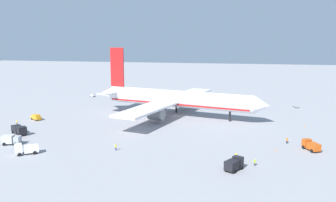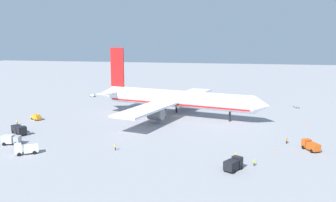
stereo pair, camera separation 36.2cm
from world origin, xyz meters
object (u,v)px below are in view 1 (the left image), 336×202
baggage_cart_2 (110,96)px  traffic_cone_0 (305,126)px  service_truck_2 (311,145)px  ground_worker_1 (255,162)px  service_truck_3 (234,164)px  baggage_cart_0 (92,95)px  traffic_cone_1 (276,150)px  baggage_cart_1 (296,107)px  ground_worker_3 (287,140)px  service_van (36,117)px  service_truck_0 (26,149)px  service_truck_1 (19,130)px  ground_worker_0 (17,122)px  airliner (174,99)px  service_truck_4 (11,139)px  ground_worker_2 (236,156)px  ground_worker_4 (116,147)px

baggage_cart_2 → traffic_cone_0: baggage_cart_2 is taller
service_truck_2 → ground_worker_1: 20.66m
service_truck_2 → service_truck_3: 26.54m
baggage_cart_0 → traffic_cone_1: baggage_cart_0 is taller
baggage_cart_1 → traffic_cone_1: traffic_cone_1 is taller
baggage_cart_2 → ground_worker_3: ground_worker_3 is taller
service_truck_2 → service_van: (-89.20, 16.18, -0.30)m
service_truck_0 → service_truck_1: size_ratio=0.81×
ground_worker_0 → ground_worker_1: 80.41m
airliner → ground_worker_3: size_ratio=40.12×
service_truck_2 → service_truck_4: size_ratio=1.07×
baggage_cart_0 → ground_worker_2: size_ratio=1.67×
service_truck_0 → service_truck_1: service_truck_0 is taller
service_truck_0 → service_van: bearing=119.2°
service_truck_1 → service_van: bearing=108.2°
service_van → service_truck_3: bearing=-26.4°
baggage_cart_0 → ground_worker_2: (72.84, -79.91, 0.19)m
service_truck_3 → baggage_cart_1: 82.72m
ground_worker_2 → baggage_cart_2: bearing=128.6°
baggage_cart_2 → traffic_cone_1: (73.11, -70.31, -0.41)m
service_truck_3 → ground_worker_4: 31.24m
service_truck_0 → service_truck_3: bearing=-0.0°
ground_worker_0 → ground_worker_3: 86.06m
ground_worker_0 → traffic_cone_1: ground_worker_0 is taller
baggage_cart_0 → ground_worker_4: bearing=-61.9°
airliner → ground_worker_1: size_ratio=41.42×
ground_worker_0 → service_truck_1: bearing=-52.1°
service_truck_2 → baggage_cart_0: 114.22m
baggage_cart_1 → baggage_cart_2: bearing=175.3°
baggage_cart_1 → service_truck_1: bearing=-144.1°
baggage_cart_1 → ground_worker_1: bearing=-103.7°
ground_worker_3 → service_van: bearing=172.5°
ground_worker_0 → ground_worker_1: size_ratio=1.00×
airliner → service_van: size_ratio=13.85×
ground_worker_0 → service_truck_3: bearing=-20.4°
service_truck_0 → ground_worker_1: bearing=4.0°
ground_worker_1 → service_truck_3: bearing=-139.1°
airliner → traffic_cone_1: size_ratio=122.64×
service_truck_4 → service_van: (-10.51, 28.35, -0.41)m
airliner → traffic_cone_1: bearing=-46.7°
service_truck_0 → service_truck_2: service_truck_0 is taller
ground_worker_1 → traffic_cone_0: bearing=67.9°
service_truck_2 → service_truck_4: (-78.68, -12.17, 0.11)m
service_truck_4 → ground_worker_0: 24.12m
ground_worker_0 → ground_worker_2: bearing=-15.2°
service_van → service_truck_0: bearing=-60.8°
service_truck_0 → service_truck_3: 50.84m
service_truck_4 → traffic_cone_1: (69.97, 9.73, -1.17)m
ground_worker_2 → service_van: bearing=158.7°
service_truck_2 → service_truck_4: service_truck_4 is taller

